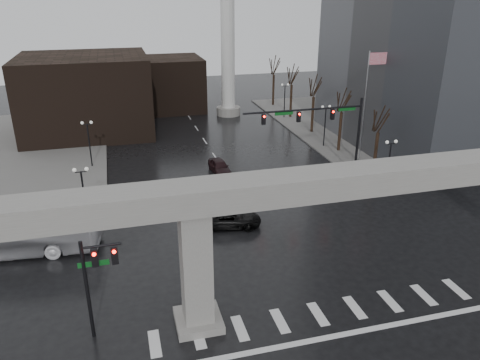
{
  "coord_description": "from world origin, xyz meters",
  "views": [
    {
      "loc": [
        -10.33,
        -21.6,
        17.91
      ],
      "look_at": [
        -1.89,
        9.82,
        4.5
      ],
      "focal_mm": 35.0,
      "sensor_mm": 36.0,
      "label": 1
    }
  ],
  "objects_px": {
    "signal_mast_arm": "(324,122)",
    "city_bus": "(5,231)",
    "pickup_truck": "(229,218)",
    "far_car": "(220,167)"
  },
  "relations": [
    {
      "from": "signal_mast_arm",
      "to": "city_bus",
      "type": "xyz_separation_m",
      "value": [
        -27.93,
        -7.51,
        -4.02
      ]
    },
    {
      "from": "pickup_truck",
      "to": "far_car",
      "type": "xyz_separation_m",
      "value": [
        1.85,
        11.74,
        -0.01
      ]
    },
    {
      "from": "pickup_truck",
      "to": "far_car",
      "type": "bearing_deg",
      "value": 1.82
    },
    {
      "from": "pickup_truck",
      "to": "far_car",
      "type": "distance_m",
      "value": 11.89
    },
    {
      "from": "signal_mast_arm",
      "to": "city_bus",
      "type": "height_order",
      "value": "signal_mast_arm"
    },
    {
      "from": "city_bus",
      "to": "far_car",
      "type": "xyz_separation_m",
      "value": [
        18.33,
        11.53,
        -1.1
      ]
    },
    {
      "from": "pickup_truck",
      "to": "city_bus",
      "type": "height_order",
      "value": "city_bus"
    },
    {
      "from": "signal_mast_arm",
      "to": "pickup_truck",
      "type": "distance_m",
      "value": 14.73
    },
    {
      "from": "signal_mast_arm",
      "to": "city_bus",
      "type": "bearing_deg",
      "value": -164.94
    },
    {
      "from": "pickup_truck",
      "to": "city_bus",
      "type": "relative_size",
      "value": 0.4
    }
  ]
}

